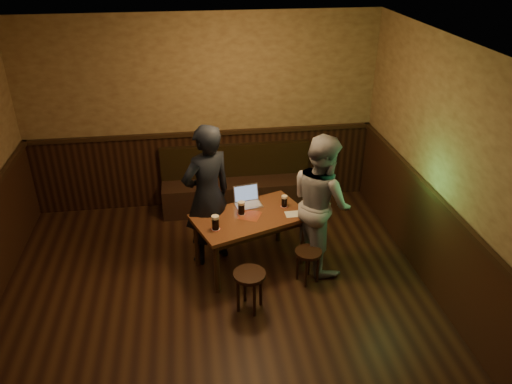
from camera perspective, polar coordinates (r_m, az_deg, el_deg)
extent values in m
cube|color=black|center=(5.36, -3.84, -16.72)|extent=(5.00, 6.00, 0.02)
cube|color=beige|center=(3.92, -5.18, 13.93)|extent=(5.00, 6.00, 0.02)
cube|color=#93784B|center=(7.21, -6.19, 8.82)|extent=(5.00, 0.02, 2.80)
cube|color=#93784B|center=(5.23, 24.18, -1.44)|extent=(0.02, 6.00, 2.80)
cube|color=black|center=(7.51, -5.85, 2.61)|extent=(4.98, 0.04, 1.10)
cube|color=black|center=(5.65, 22.23, -8.99)|extent=(0.04, 5.98, 1.10)
cube|color=black|center=(7.25, -6.06, 6.65)|extent=(4.98, 0.06, 0.06)
cube|color=black|center=(5.33, 23.06, -4.02)|extent=(0.06, 5.98, 0.06)
cube|color=black|center=(7.44, -2.12, -0.31)|extent=(2.20, 0.50, 0.45)
cube|color=black|center=(7.41, -2.35, 3.66)|extent=(2.20, 0.10, 0.50)
cube|color=#592819|center=(5.98, -0.71, -2.89)|extent=(1.50, 1.16, 0.05)
cube|color=black|center=(6.02, -0.71, -3.47)|extent=(1.35, 1.02, 0.08)
cube|color=maroon|center=(5.97, -0.71, -2.68)|extent=(0.32, 0.32, 0.00)
cylinder|color=black|center=(5.75, -4.50, -8.69)|extent=(0.07, 0.07, 0.66)
cylinder|color=black|center=(6.20, -6.80, -5.72)|extent=(0.07, 0.07, 0.66)
cylinder|color=black|center=(6.21, 5.41, -5.62)|extent=(0.07, 0.07, 0.66)
cylinder|color=black|center=(6.63, 2.57, -3.09)|extent=(0.07, 0.07, 0.66)
cylinder|color=black|center=(5.42, -0.76, -9.43)|extent=(0.43, 0.43, 0.04)
cylinder|color=black|center=(5.61, 0.56, -10.96)|extent=(0.04, 0.04, 0.46)
cylinder|color=black|center=(5.66, -1.28, -10.50)|extent=(0.04, 0.04, 0.46)
cylinder|color=black|center=(5.53, -2.06, -11.65)|extent=(0.04, 0.04, 0.46)
cylinder|color=black|center=(5.47, -0.18, -12.13)|extent=(0.04, 0.04, 0.46)
cylinder|color=black|center=(5.88, 6.02, -6.87)|extent=(0.41, 0.41, 0.04)
cylinder|color=black|center=(5.99, 7.08, -8.60)|extent=(0.03, 0.03, 0.41)
cylinder|color=black|center=(6.09, 6.06, -7.80)|extent=(0.03, 0.03, 0.41)
cylinder|color=black|center=(6.01, 4.76, -8.34)|extent=(0.03, 0.03, 0.41)
cylinder|color=black|center=(5.90, 5.77, -9.15)|extent=(0.03, 0.03, 0.41)
cylinder|color=maroon|center=(5.73, -4.63, -4.23)|extent=(0.11, 0.11, 0.00)
cylinder|color=silver|center=(5.73, -4.63, -4.20)|extent=(0.10, 0.10, 0.00)
cylinder|color=black|center=(5.69, -4.66, -3.60)|extent=(0.08, 0.08, 0.14)
cylinder|color=beige|center=(5.65, -4.69, -2.87)|extent=(0.09, 0.09, 0.03)
cylinder|color=maroon|center=(6.00, -1.67, -2.51)|extent=(0.11, 0.11, 0.00)
cylinder|color=silver|center=(6.00, -1.67, -2.48)|extent=(0.09, 0.09, 0.00)
cylinder|color=black|center=(5.97, -1.68, -1.93)|extent=(0.08, 0.08, 0.13)
cylinder|color=beige|center=(5.93, -1.69, -1.25)|extent=(0.08, 0.08, 0.03)
cylinder|color=maroon|center=(6.17, 3.24, -1.65)|extent=(0.10, 0.10, 0.00)
cylinder|color=silver|center=(6.16, 3.24, -1.62)|extent=(0.08, 0.08, 0.00)
cylinder|color=black|center=(6.13, 3.25, -1.13)|extent=(0.07, 0.07, 0.12)
cylinder|color=beige|center=(6.10, 3.27, -0.54)|extent=(0.07, 0.07, 0.03)
cube|color=silver|center=(6.18, -0.85, -1.48)|extent=(0.35, 0.27, 0.02)
cube|color=#B2B2B7|center=(6.17, -0.85, -1.41)|extent=(0.32, 0.22, 0.00)
cube|color=silver|center=(6.21, -1.16, -0.09)|extent=(0.33, 0.12, 0.21)
cube|color=#5B78A9|center=(6.20, -1.13, -0.13)|extent=(0.29, 0.10, 0.18)
cube|color=silver|center=(6.01, 4.41, -2.52)|extent=(0.22, 0.15, 0.00)
imported|color=black|center=(6.01, -5.58, -0.43)|extent=(0.79, 0.70, 1.81)
imported|color=gray|center=(5.98, 7.43, -1.19)|extent=(0.86, 0.99, 1.72)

